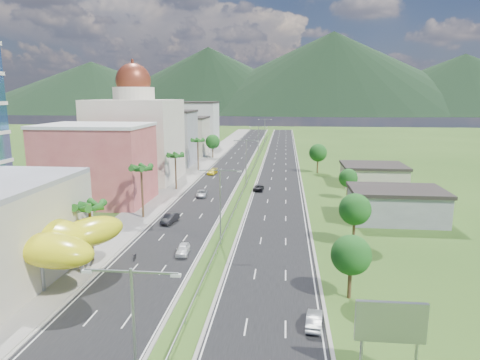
% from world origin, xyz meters
% --- Properties ---
extents(ground, '(500.00, 500.00, 0.00)m').
position_xyz_m(ground, '(0.00, 0.00, 0.00)').
color(ground, '#2D5119').
rests_on(ground, ground).
extents(road_left, '(11.00, 260.00, 0.04)m').
position_xyz_m(road_left, '(-7.50, 90.00, 0.02)').
color(road_left, black).
rests_on(road_left, ground).
extents(road_right, '(11.00, 260.00, 0.04)m').
position_xyz_m(road_right, '(7.50, 90.00, 0.02)').
color(road_right, black).
rests_on(road_right, ground).
extents(sidewalk_left, '(7.00, 260.00, 0.12)m').
position_xyz_m(sidewalk_left, '(-17.00, 90.00, 0.06)').
color(sidewalk_left, gray).
rests_on(sidewalk_left, ground).
extents(median_guardrail, '(0.10, 216.06, 0.76)m').
position_xyz_m(median_guardrail, '(0.00, 71.99, 0.62)').
color(median_guardrail, gray).
rests_on(median_guardrail, ground).
extents(streetlight_median_a, '(6.04, 0.25, 11.00)m').
position_xyz_m(streetlight_median_a, '(0.00, -25.00, 6.75)').
color(streetlight_median_a, gray).
rests_on(streetlight_median_a, ground).
extents(streetlight_median_b, '(6.04, 0.25, 11.00)m').
position_xyz_m(streetlight_median_b, '(0.00, 10.00, 6.75)').
color(streetlight_median_b, gray).
rests_on(streetlight_median_b, ground).
extents(streetlight_median_c, '(6.04, 0.25, 11.00)m').
position_xyz_m(streetlight_median_c, '(0.00, 50.00, 6.75)').
color(streetlight_median_c, gray).
rests_on(streetlight_median_c, ground).
extents(streetlight_median_d, '(6.04, 0.25, 11.00)m').
position_xyz_m(streetlight_median_d, '(0.00, 95.00, 6.75)').
color(streetlight_median_d, gray).
rests_on(streetlight_median_d, ground).
extents(streetlight_median_e, '(6.04, 0.25, 11.00)m').
position_xyz_m(streetlight_median_e, '(0.00, 140.00, 6.75)').
color(streetlight_median_e, gray).
rests_on(streetlight_median_e, ground).
extents(lime_canopy, '(18.00, 15.00, 7.40)m').
position_xyz_m(lime_canopy, '(-20.00, -4.00, 4.99)').
color(lime_canopy, yellow).
rests_on(lime_canopy, ground).
extents(pink_shophouse, '(20.00, 15.00, 15.00)m').
position_xyz_m(pink_shophouse, '(-28.00, 32.00, 7.50)').
color(pink_shophouse, '#BD4E4D').
rests_on(pink_shophouse, ground).
extents(domed_building, '(20.00, 20.00, 28.70)m').
position_xyz_m(domed_building, '(-28.00, 55.00, 11.35)').
color(domed_building, beige).
rests_on(domed_building, ground).
extents(midrise_grey, '(16.00, 15.00, 16.00)m').
position_xyz_m(midrise_grey, '(-27.00, 80.00, 8.00)').
color(midrise_grey, gray).
rests_on(midrise_grey, ground).
extents(midrise_beige, '(16.00, 15.00, 13.00)m').
position_xyz_m(midrise_beige, '(-27.00, 102.00, 6.50)').
color(midrise_beige, '#BCB09B').
rests_on(midrise_beige, ground).
extents(midrise_white, '(16.00, 15.00, 18.00)m').
position_xyz_m(midrise_white, '(-27.00, 125.00, 9.00)').
color(midrise_white, silver).
rests_on(midrise_white, ground).
extents(billboard, '(5.20, 0.35, 6.20)m').
position_xyz_m(billboard, '(17.00, -18.00, 4.42)').
color(billboard, gray).
rests_on(billboard, ground).
extents(shed_near, '(15.00, 10.00, 5.00)m').
position_xyz_m(shed_near, '(28.00, 25.00, 2.50)').
color(shed_near, gray).
rests_on(shed_near, ground).
extents(shed_far, '(14.00, 12.00, 4.40)m').
position_xyz_m(shed_far, '(30.00, 55.00, 2.20)').
color(shed_far, '#BCB09B').
rests_on(shed_far, ground).
extents(palm_tree_b, '(3.60, 3.60, 8.10)m').
position_xyz_m(palm_tree_b, '(-15.50, 2.00, 7.06)').
color(palm_tree_b, '#47301C').
rests_on(palm_tree_b, ground).
extents(palm_tree_c, '(3.60, 3.60, 9.60)m').
position_xyz_m(palm_tree_c, '(-15.50, 22.00, 8.50)').
color(palm_tree_c, '#47301C').
rests_on(palm_tree_c, ground).
extents(palm_tree_d, '(3.60, 3.60, 8.60)m').
position_xyz_m(palm_tree_d, '(-15.50, 45.00, 7.54)').
color(palm_tree_d, '#47301C').
rests_on(palm_tree_d, ground).
extents(palm_tree_e, '(3.60, 3.60, 9.40)m').
position_xyz_m(palm_tree_e, '(-15.50, 70.00, 8.31)').
color(palm_tree_e, '#47301C').
rests_on(palm_tree_e, ground).
extents(leafy_tree_lfar, '(4.90, 4.90, 8.05)m').
position_xyz_m(leafy_tree_lfar, '(-15.50, 95.00, 5.58)').
color(leafy_tree_lfar, '#47301C').
rests_on(leafy_tree_lfar, ground).
extents(leafy_tree_ra, '(4.20, 4.20, 6.90)m').
position_xyz_m(leafy_tree_ra, '(16.00, -5.00, 4.78)').
color(leafy_tree_ra, '#47301C').
rests_on(leafy_tree_ra, ground).
extents(leafy_tree_rb, '(4.55, 4.55, 7.47)m').
position_xyz_m(leafy_tree_rb, '(19.00, 12.00, 5.18)').
color(leafy_tree_rb, '#47301C').
rests_on(leafy_tree_rb, ground).
extents(leafy_tree_rc, '(3.85, 3.85, 6.33)m').
position_xyz_m(leafy_tree_rc, '(22.00, 40.00, 4.37)').
color(leafy_tree_rc, '#47301C').
rests_on(leafy_tree_rc, ground).
extents(leafy_tree_rd, '(4.90, 4.90, 8.05)m').
position_xyz_m(leafy_tree_rd, '(18.00, 70.00, 5.58)').
color(leafy_tree_rd, '#47301C').
rests_on(leafy_tree_rd, ground).
extents(mountain_ridge, '(860.00, 140.00, 90.00)m').
position_xyz_m(mountain_ridge, '(60.00, 450.00, 0.00)').
color(mountain_ridge, black).
rests_on(mountain_ridge, ground).
extents(car_white_near_left, '(1.92, 4.12, 1.36)m').
position_xyz_m(car_white_near_left, '(-4.44, 5.46, 0.72)').
color(car_white_near_left, white).
rests_on(car_white_near_left, road_left).
extents(car_dark_left, '(2.36, 4.83, 1.53)m').
position_xyz_m(car_dark_left, '(-10.02, 19.44, 0.80)').
color(car_dark_left, black).
rests_on(car_dark_left, road_left).
extents(car_silver_mid_left, '(2.69, 4.96, 1.32)m').
position_xyz_m(car_silver_mid_left, '(-8.36, 38.66, 0.70)').
color(car_silver_mid_left, '#97999E').
rests_on(car_silver_mid_left, road_left).
extents(car_yellow_far_left, '(2.60, 4.99, 1.38)m').
position_xyz_m(car_yellow_far_left, '(-10.52, 64.70, 0.73)').
color(car_yellow_far_left, yellow).
rests_on(car_yellow_far_left, road_left).
extents(car_silver_right, '(1.85, 4.10, 1.31)m').
position_xyz_m(car_silver_right, '(11.96, -11.21, 0.69)').
color(car_silver_right, '#A5A8AD').
rests_on(car_silver_right, road_right).
extents(car_dark_far_right, '(2.34, 4.66, 1.27)m').
position_xyz_m(car_dark_far_right, '(3.20, 45.89, 0.67)').
color(car_dark_far_right, black).
rests_on(car_dark_far_right, road_right).
extents(motorcycle, '(0.78, 1.74, 1.07)m').
position_xyz_m(motorcycle, '(-10.24, 2.93, 0.58)').
color(motorcycle, black).
rests_on(motorcycle, road_left).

